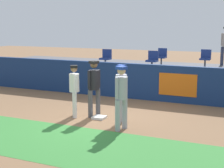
{
  "coord_description": "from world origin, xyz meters",
  "views": [
    {
      "loc": [
        4.86,
        -9.84,
        3.06
      ],
      "look_at": [
        -0.13,
        1.03,
        1.0
      ],
      "focal_mm": 55.66,
      "sensor_mm": 36.0,
      "label": 1
    }
  ],
  "objects_px": {
    "player_runner_visitor": "(121,90)",
    "seat_back_center": "(162,56)",
    "seat_front_left": "(106,57)",
    "seat_back_right": "(205,57)",
    "first_base": "(99,117)",
    "player_umpire": "(94,85)",
    "seat_front_center": "(152,59)",
    "player_fielder_home": "(74,87)",
    "player_coach_visitor": "(121,94)"
  },
  "relations": [
    {
      "from": "seat_back_right",
      "to": "seat_front_left",
      "type": "bearing_deg",
      "value": -157.3
    },
    {
      "from": "seat_front_left",
      "to": "player_runner_visitor",
      "type": "bearing_deg",
      "value": -59.7
    },
    {
      "from": "seat_front_left",
      "to": "seat_back_center",
      "type": "distance_m",
      "value": 2.83
    },
    {
      "from": "seat_front_center",
      "to": "seat_front_left",
      "type": "height_order",
      "value": "same"
    },
    {
      "from": "first_base",
      "to": "player_runner_visitor",
      "type": "distance_m",
      "value": 1.34
    },
    {
      "from": "seat_back_center",
      "to": "seat_front_left",
      "type": "bearing_deg",
      "value": -140.59
    },
    {
      "from": "seat_back_right",
      "to": "seat_front_center",
      "type": "bearing_deg",
      "value": -138.09
    },
    {
      "from": "player_coach_visitor",
      "to": "seat_front_center",
      "type": "height_order",
      "value": "seat_front_center"
    },
    {
      "from": "first_base",
      "to": "player_coach_visitor",
      "type": "xyz_separation_m",
      "value": [
        1.13,
        -0.82,
        1.05
      ]
    },
    {
      "from": "seat_front_center",
      "to": "player_fielder_home",
      "type": "bearing_deg",
      "value": -102.12
    },
    {
      "from": "seat_front_left",
      "to": "player_umpire",
      "type": "bearing_deg",
      "value": -68.82
    },
    {
      "from": "player_umpire",
      "to": "seat_front_center",
      "type": "distance_m",
      "value": 4.75
    },
    {
      "from": "player_runner_visitor",
      "to": "seat_back_right",
      "type": "height_order",
      "value": "seat_back_right"
    },
    {
      "from": "first_base",
      "to": "seat_front_left",
      "type": "height_order",
      "value": "seat_front_left"
    },
    {
      "from": "player_runner_visitor",
      "to": "player_coach_visitor",
      "type": "relative_size",
      "value": 0.98
    },
    {
      "from": "player_umpire",
      "to": "seat_back_right",
      "type": "bearing_deg",
      "value": -178.93
    },
    {
      "from": "seat_front_left",
      "to": "seat_back_right",
      "type": "distance_m",
      "value": 4.67
    },
    {
      "from": "seat_front_left",
      "to": "seat_back_center",
      "type": "xyz_separation_m",
      "value": [
        2.19,
        1.8,
        -0.0
      ]
    },
    {
      "from": "player_coach_visitor",
      "to": "seat_front_center",
      "type": "bearing_deg",
      "value": -156.12
    },
    {
      "from": "seat_front_center",
      "to": "seat_back_right",
      "type": "distance_m",
      "value": 2.69
    },
    {
      "from": "seat_back_right",
      "to": "seat_back_center",
      "type": "xyz_separation_m",
      "value": [
        -2.11,
        -0.0,
        -0.0
      ]
    },
    {
      "from": "seat_front_left",
      "to": "seat_back_right",
      "type": "relative_size",
      "value": 1.0
    },
    {
      "from": "player_coach_visitor",
      "to": "player_umpire",
      "type": "distance_m",
      "value": 1.72
    },
    {
      "from": "player_coach_visitor",
      "to": "first_base",
      "type": "bearing_deg",
      "value": -111.2
    },
    {
      "from": "player_fielder_home",
      "to": "first_base",
      "type": "bearing_deg",
      "value": 65.02
    },
    {
      "from": "seat_front_center",
      "to": "seat_front_left",
      "type": "xyz_separation_m",
      "value": [
        -2.3,
        -0.0,
        -0.0
      ]
    },
    {
      "from": "player_runner_visitor",
      "to": "seat_back_center",
      "type": "height_order",
      "value": "seat_back_center"
    },
    {
      "from": "player_fielder_home",
      "to": "seat_front_center",
      "type": "distance_m",
      "value": 5.12
    },
    {
      "from": "player_umpire",
      "to": "seat_front_center",
      "type": "xyz_separation_m",
      "value": [
        0.48,
        4.7,
        0.45
      ]
    },
    {
      "from": "player_fielder_home",
      "to": "seat_back_center",
      "type": "height_order",
      "value": "seat_back_center"
    },
    {
      "from": "player_fielder_home",
      "to": "seat_back_center",
      "type": "distance_m",
      "value": 6.87
    },
    {
      "from": "first_base",
      "to": "seat_back_center",
      "type": "distance_m",
      "value": 6.84
    },
    {
      "from": "player_fielder_home",
      "to": "seat_back_right",
      "type": "distance_m",
      "value": 7.46
    },
    {
      "from": "player_fielder_home",
      "to": "seat_back_right",
      "type": "bearing_deg",
      "value": 123.78
    },
    {
      "from": "first_base",
      "to": "seat_back_right",
      "type": "relative_size",
      "value": 0.48
    },
    {
      "from": "player_fielder_home",
      "to": "seat_back_center",
      "type": "relative_size",
      "value": 2.07
    },
    {
      "from": "player_umpire",
      "to": "seat_back_right",
      "type": "xyz_separation_m",
      "value": [
        2.48,
        6.5,
        0.45
      ]
    },
    {
      "from": "player_coach_visitor",
      "to": "player_fielder_home",
      "type": "bearing_deg",
      "value": -95.04
    },
    {
      "from": "player_runner_visitor",
      "to": "seat_front_center",
      "type": "xyz_separation_m",
      "value": [
        -0.64,
        5.04,
        0.47
      ]
    },
    {
      "from": "seat_front_center",
      "to": "seat_back_center",
      "type": "xyz_separation_m",
      "value": [
        -0.11,
        1.8,
        -0.0
      ]
    },
    {
      "from": "player_fielder_home",
      "to": "player_umpire",
      "type": "xyz_separation_m",
      "value": [
        0.59,
        0.28,
        0.09
      ]
    },
    {
      "from": "player_runner_visitor",
      "to": "seat_front_center",
      "type": "height_order",
      "value": "seat_front_center"
    },
    {
      "from": "seat_front_center",
      "to": "seat_back_right",
      "type": "height_order",
      "value": "same"
    },
    {
      "from": "player_runner_visitor",
      "to": "seat_back_center",
      "type": "bearing_deg",
      "value": -168.87
    },
    {
      "from": "first_base",
      "to": "seat_back_center",
      "type": "relative_size",
      "value": 0.48
    },
    {
      "from": "first_base",
      "to": "seat_back_center",
      "type": "xyz_separation_m",
      "value": [
        0.09,
        6.67,
        1.5
      ]
    },
    {
      "from": "player_runner_visitor",
      "to": "player_umpire",
      "type": "height_order",
      "value": "player_umpire"
    },
    {
      "from": "player_umpire",
      "to": "seat_back_center",
      "type": "distance_m",
      "value": 6.53
    },
    {
      "from": "seat_back_center",
      "to": "player_umpire",
      "type": "bearing_deg",
      "value": -93.24
    },
    {
      "from": "player_umpire",
      "to": "seat_back_right",
      "type": "relative_size",
      "value": 2.24
    }
  ]
}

